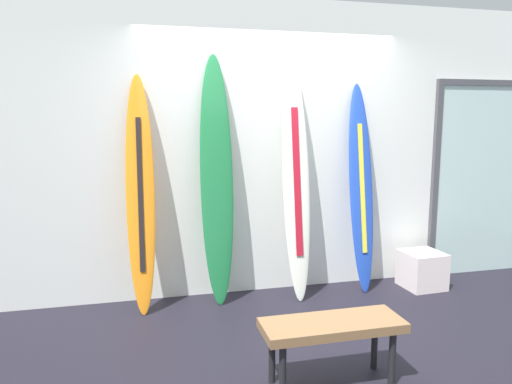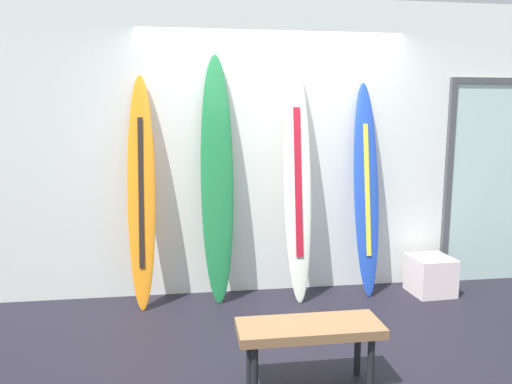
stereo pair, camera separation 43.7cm
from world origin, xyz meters
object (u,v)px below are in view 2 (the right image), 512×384
Objects in this scene: surfboard_emerald at (217,181)px; glass_door at (498,178)px; bench at (309,333)px; display_block_left at (431,275)px; surfboard_cobalt at (366,190)px; surfboard_sunset at (141,195)px; surfboard_ivory at (297,182)px.

surfboard_emerald is 2.91m from glass_door.
bench is (-2.44, -1.76, -0.71)m from glass_door.
glass_door is at bearing 20.21° from display_block_left.
surfboard_emerald is 1.12× the size of surfboard_cobalt.
glass_door is at bearing 3.13° from surfboard_sunset.
glass_door is (2.17, 0.21, -0.03)m from surfboard_ivory.
surfboard_cobalt is at bearing 58.94° from bench.
surfboard_sunset is 1.42m from surfboard_ivory.
surfboard_sunset is 2.86m from display_block_left.
surfboard_emerald is at bearing 106.29° from bench.
glass_door is 2.31× the size of bench.
surfboard_sunset is at bearing 177.53° from display_block_left.
surfboard_sunset is 2.10m from surfboard_cobalt.
surfboard_cobalt is 2.24× the size of bench.
surfboard_emerald is 2.50× the size of bench.
glass_door reaches higher than bench.
bench is at bearing -53.76° from surfboard_sunset.
surfboard_cobalt is 5.18× the size of display_block_left.
bench reaches higher than display_block_left.
glass_door reaches higher than surfboard_cobalt.
surfboard_sunset reaches higher than display_block_left.
surfboard_ivory is (0.74, -0.05, -0.01)m from surfboard_emerald.
surfboard_ivory is 1.09× the size of surfboard_cobalt.
surfboard_sunset is 0.92× the size of surfboard_emerald.
surfboard_cobalt is 0.97× the size of glass_door.
display_block_left is at bearing -4.33° from surfboard_emerald.
surfboard_emerald reaches higher than surfboard_ivory.
surfboard_emerald reaches higher than surfboard_sunset.
display_block_left is 0.19× the size of glass_door.
display_block_left is (1.31, -0.11, -0.93)m from surfboard_ivory.
surfboard_sunset is 0.69m from surfboard_emerald.
surfboard_sunset is at bearing -179.48° from surfboard_cobalt.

